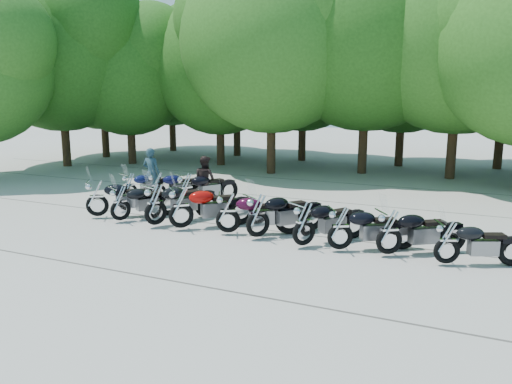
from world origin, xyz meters
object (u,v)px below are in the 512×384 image
at_px(motorcycle_6, 304,222).
at_px(motorcycle_10, 130,185).
at_px(motorcycle_11, 157,186).
at_px(motorcycle_1, 120,202).
at_px(rider_1, 205,180).
at_px(motorcycle_4, 228,211).
at_px(motorcycle_12, 186,188).
at_px(motorcycle_5, 258,214).
at_px(motorcycle_8, 390,231).
at_px(rider_0, 151,173).
at_px(motorcycle_3, 181,206).
at_px(motorcycle_0, 97,197).
at_px(motorcycle_9, 447,241).
at_px(motorcycle_7, 340,227).
at_px(motorcycle_2, 155,203).

xyz_separation_m(motorcycle_6, motorcycle_10, (-7.65, 2.73, -0.08)).
bearing_deg(motorcycle_11, motorcycle_1, 146.96).
bearing_deg(rider_1, motorcycle_4, 144.68).
height_order(motorcycle_12, rider_1, rider_1).
relative_size(motorcycle_1, motorcycle_5, 0.90).
xyz_separation_m(motorcycle_8, rider_0, (-9.44, 3.47, 0.29)).
bearing_deg(motorcycle_3, motorcycle_5, -132.66).
distance_m(motorcycle_5, motorcycle_10, 6.75).
bearing_deg(motorcycle_12, motorcycle_4, 170.11).
distance_m(motorcycle_0, motorcycle_9, 10.39).
bearing_deg(motorcycle_7, motorcycle_6, 62.08).
distance_m(motorcycle_1, rider_1, 3.56).
bearing_deg(motorcycle_9, motorcycle_0, 64.80).
bearing_deg(motorcycle_5, motorcycle_12, 3.07).
height_order(motorcycle_2, rider_1, rider_1).
bearing_deg(motorcycle_9, rider_0, 47.42).
height_order(motorcycle_3, motorcycle_12, motorcycle_3).
relative_size(motorcycle_8, motorcycle_12, 0.97).
relative_size(motorcycle_9, rider_1, 1.22).
relative_size(motorcycle_2, motorcycle_10, 1.24).
bearing_deg(rider_1, motorcycle_2, 110.97).
xyz_separation_m(motorcycle_2, motorcycle_7, (5.57, -0.06, -0.08)).
relative_size(motorcycle_0, motorcycle_1, 1.09).
xyz_separation_m(motorcycle_5, rider_1, (-3.56, 3.33, 0.16)).
distance_m(motorcycle_3, motorcycle_12, 3.00).
bearing_deg(motorcycle_1, motorcycle_2, -150.32).
relative_size(motorcycle_0, motorcycle_7, 1.07).
distance_m(motorcycle_3, motorcycle_5, 2.39).
bearing_deg(motorcycle_1, motorcycle_8, -148.98).
distance_m(motorcycle_1, motorcycle_8, 8.07).
bearing_deg(motorcycle_2, rider_1, -61.16).
height_order(motorcycle_8, motorcycle_9, motorcycle_8).
distance_m(motorcycle_10, motorcycle_12, 2.41).
bearing_deg(motorcycle_11, motorcycle_2, 169.64).
height_order(motorcycle_0, motorcycle_3, motorcycle_3).
height_order(motorcycle_0, motorcycle_11, motorcycle_0).
xyz_separation_m(motorcycle_0, rider_0, (-0.37, 3.40, 0.26)).
relative_size(motorcycle_11, motorcycle_12, 0.94).
xyz_separation_m(motorcycle_6, rider_0, (-7.33, 3.64, 0.28)).
xyz_separation_m(motorcycle_0, motorcycle_7, (7.89, -0.19, -0.04)).
height_order(motorcycle_2, motorcycle_4, motorcycle_2).
bearing_deg(motorcycle_6, rider_0, 8.73).
height_order(motorcycle_2, motorcycle_9, motorcycle_2).
bearing_deg(rider_0, motorcycle_7, 151.07).
height_order(motorcycle_7, motorcycle_10, motorcycle_7).
height_order(motorcycle_5, motorcycle_7, motorcycle_5).
bearing_deg(motorcycle_10, motorcycle_1, 146.07).
bearing_deg(motorcycle_6, motorcycle_3, 33.11).
relative_size(motorcycle_2, motorcycle_6, 1.08).
bearing_deg(motorcycle_2, motorcycle_11, -31.76).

